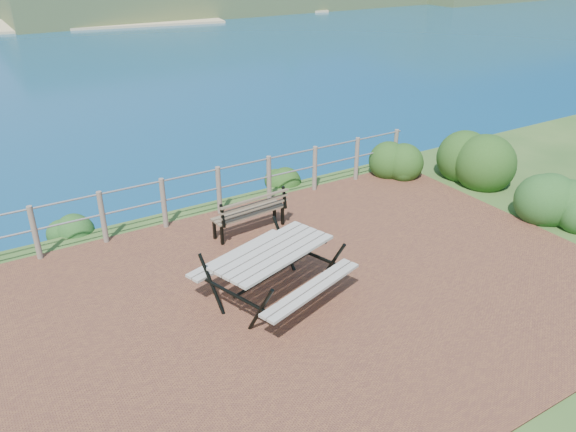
{
  "coord_description": "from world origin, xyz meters",
  "views": [
    {
      "loc": [
        -4.15,
        -6.12,
        5.02
      ],
      "look_at": [
        0.34,
        1.25,
        0.75
      ],
      "focal_mm": 35.0,
      "sensor_mm": 36.0,
      "label": 1
    }
  ],
  "objects": [
    {
      "name": "ground",
      "position": [
        0.0,
        0.0,
        0.0
      ],
      "size": [
        10.0,
        7.0,
        0.12
      ],
      "primitive_type": "cube",
      "color": "brown",
      "rests_on": "ground"
    },
    {
      "name": "shrub_lip_west",
      "position": [
        -2.82,
        4.13,
        0.0
      ],
      "size": [
        0.76,
        0.76,
        0.5
      ],
      "primitive_type": "ellipsoid",
      "color": "#24511E",
      "rests_on": "ground"
    },
    {
      "name": "shrub_right_back",
      "position": [
        5.61,
        -0.49,
        0.0
      ],
      "size": [
        1.15,
        1.15,
        1.65
      ],
      "primitive_type": "ellipsoid",
      "color": "#24511E",
      "rests_on": "ground"
    },
    {
      "name": "shrub_right_edge",
      "position": [
        4.53,
        3.09,
        0.0
      ],
      "size": [
        0.97,
        0.97,
        1.39
      ],
      "primitive_type": "ellipsoid",
      "color": "#234715",
      "rests_on": "ground"
    },
    {
      "name": "park_bench",
      "position": [
        0.14,
        2.33,
        0.54
      ],
      "size": [
        1.48,
        0.49,
        0.82
      ],
      "rotation": [
        0.0,
        0.0,
        0.08
      ],
      "color": "brown",
      "rests_on": "ground"
    },
    {
      "name": "safety_railing",
      "position": [
        0.0,
        3.35,
        0.57
      ],
      "size": [
        9.4,
        0.1,
        1.0
      ],
      "color": "#6B5B4C",
      "rests_on": "ground"
    },
    {
      "name": "picnic_table",
      "position": [
        -0.56,
        0.21,
        0.52
      ],
      "size": [
        2.1,
        1.63,
        0.82
      ],
      "rotation": [
        0.0,
        0.0,
        0.31
      ],
      "color": "#9A958A",
      "rests_on": "ground"
    },
    {
      "name": "shrub_right_front",
      "position": [
        5.72,
        1.97,
        0.0
      ],
      "size": [
        1.36,
        1.36,
        1.93
      ],
      "primitive_type": "ellipsoid",
      "color": "#234715",
      "rests_on": "ground"
    },
    {
      "name": "shrub_lip_east",
      "position": [
        1.98,
        4.22,
        0.0
      ],
      "size": [
        0.85,
        0.85,
        0.62
      ],
      "primitive_type": "ellipsoid",
      "color": "#234715",
      "rests_on": "ground"
    }
  ]
}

